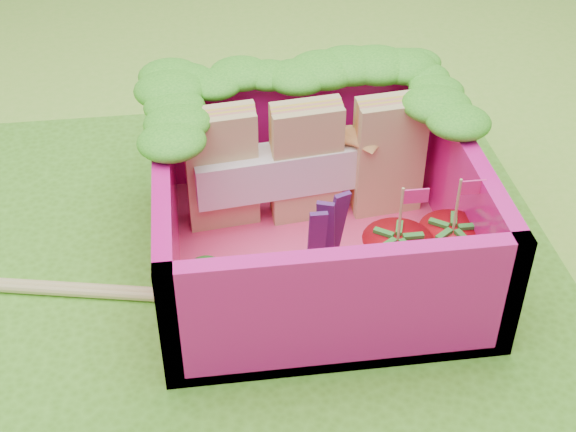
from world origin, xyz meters
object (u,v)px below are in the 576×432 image
(bento_box, at_px, (316,209))
(chopsticks, at_px, (11,286))
(sandwich_stack, at_px, (308,162))
(strawberry_left, at_px, (395,265))
(broccoli, at_px, (204,284))
(strawberry_right, at_px, (449,255))

(bento_box, relative_size, chopsticks, 0.61)
(sandwich_stack, xyz_separation_m, chopsticks, (-1.29, -0.31, -0.30))
(strawberry_left, distance_m, chopsticks, 1.59)
(sandwich_stack, relative_size, strawberry_left, 2.06)
(bento_box, distance_m, broccoli, 0.60)
(broccoli, height_order, strawberry_right, strawberry_right)
(broccoli, height_order, strawberry_left, strawberry_left)
(broccoli, relative_size, strawberry_left, 0.65)
(sandwich_stack, distance_m, broccoli, 0.81)
(bento_box, bearing_deg, strawberry_left, -48.36)
(broccoli, distance_m, strawberry_right, 0.99)
(sandwich_stack, bearing_deg, broccoli, -127.90)
(strawberry_left, bearing_deg, sandwich_stack, 114.06)
(bento_box, distance_m, chopsticks, 1.31)
(bento_box, height_order, chopsticks, bento_box)
(broccoli, bearing_deg, strawberry_right, 4.68)
(bento_box, relative_size, strawberry_right, 2.54)
(broccoli, distance_m, strawberry_left, 0.76)
(strawberry_left, bearing_deg, broccoli, -176.66)
(broccoli, bearing_deg, sandwich_stack, 52.10)
(sandwich_stack, height_order, strawberry_right, sandwich_stack)
(strawberry_right, relative_size, chopsticks, 0.24)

